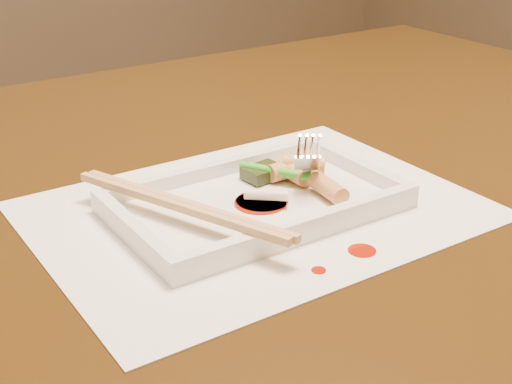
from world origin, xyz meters
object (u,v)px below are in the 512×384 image
chopstick_a (177,206)px  fork (306,108)px  table (227,253)px  placemat (256,210)px  plate_base (256,206)px

chopstick_a → fork: fork is taller
table → placemat: size_ratio=3.50×
placemat → plate_base: (-0.00, 0.00, 0.00)m
placemat → table: bearing=74.7°
fork → placemat: bearing=-165.6°
table → plate_base: 0.15m
fork → table: bearing=117.5°
plate_base → fork: fork is taller
plate_base → fork: (0.07, 0.02, 0.08)m
plate_base → chopstick_a: chopstick_a is taller
placemat → plate_base: plate_base is taller
placemat → chopstick_a: 0.09m
plate_base → chopstick_a: size_ratio=1.12×
placemat → fork: fork is taller
chopstick_a → fork: bearing=6.8°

